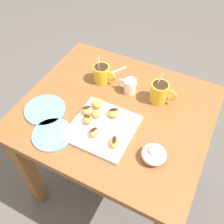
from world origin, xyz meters
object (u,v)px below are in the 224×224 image
beignet_4 (87,111)px  beignet_2 (114,113)px  pastry_plate_square (103,128)px  saucer_sky_left (52,135)px  beignet_1 (94,132)px  saucer_sky_right (45,110)px  beignet_6 (98,104)px  coffee_mug_mustard_left (102,73)px  dining_table (115,128)px  cream_pitcher_white (130,85)px  ice_cream_bowl (154,154)px  beignet_3 (114,142)px  beignet_0 (97,114)px  coffee_mug_mustard_right (160,92)px  beignet_5 (88,119)px

beignet_4 → beignet_2: bearing=21.1°
beignet_2 → pastry_plate_square: bearing=-101.1°
saucer_sky_left → beignet_1: 0.18m
saucer_sky_right → beignet_6: 0.25m
coffee_mug_mustard_left → beignet_6: 0.19m
dining_table → saucer_sky_right: saucer_sky_right is taller
coffee_mug_mustard_left → cream_pitcher_white: size_ratio=1.30×
ice_cream_bowl → beignet_1: (-0.26, -0.02, 0.00)m
beignet_3 → saucer_sky_right: bearing=175.2°
pastry_plate_square → beignet_4: bearing=159.7°
pastry_plate_square → cream_pitcher_white: size_ratio=2.55×
ice_cream_bowl → beignet_0: ice_cream_bowl is taller
saucer_sky_left → saucer_sky_right: (-0.11, 0.10, 0.00)m
dining_table → beignet_1: size_ratio=17.82×
ice_cream_bowl → beignet_0: (-0.30, 0.08, -0.00)m
beignet_0 → beignet_6: size_ratio=0.92×
coffee_mug_mustard_right → beignet_3: size_ratio=2.91×
saucer_sky_right → coffee_mug_mustard_right: bearing=34.0°
ice_cream_bowl → coffee_mug_mustard_right: bearing=106.5°
dining_table → saucer_sky_left: 0.34m
coffee_mug_mustard_left → ice_cream_bowl: coffee_mug_mustard_left is taller
coffee_mug_mustard_right → beignet_0: 0.31m
beignet_0 → beignet_5: 0.05m
dining_table → coffee_mug_mustard_left: 0.28m
saucer_sky_left → saucer_sky_right: bearing=138.5°
saucer_sky_right → beignet_3: bearing=-4.8°
beignet_1 → beignet_2: size_ratio=0.90×
beignet_0 → beignet_2: size_ratio=0.91×
beignet_3 → pastry_plate_square: bearing=146.3°
beignet_1 → beignet_4: (-0.09, 0.09, 0.00)m
beignet_1 → beignet_4: bearing=133.9°
cream_pitcher_white → beignet_4: 0.25m
ice_cream_bowl → saucer_sky_left: ice_cream_bowl is taller
coffee_mug_mustard_left → saucer_sky_left: 0.40m
dining_table → beignet_5: (-0.07, -0.13, 0.18)m
coffee_mug_mustard_left → ice_cream_bowl: bearing=-38.0°
saucer_sky_left → beignet_5: bearing=48.4°
cream_pitcher_white → beignet_6: bearing=-115.9°
saucer_sky_right → beignet_2: beignet_2 is taller
beignet_6 → cream_pitcher_white: bearing=64.1°
beignet_1 → coffee_mug_mustard_left: bearing=112.9°
coffee_mug_mustard_right → beignet_1: size_ratio=3.13×
saucer_sky_left → beignet_4: 0.18m
cream_pitcher_white → beignet_4: cream_pitcher_white is taller
pastry_plate_square → beignet_2: (0.02, 0.08, 0.03)m
beignet_1 → pastry_plate_square: bearing=78.3°
cream_pitcher_white → beignet_5: size_ratio=2.30×
beignet_1 → beignet_5: size_ratio=1.07×
pastry_plate_square → beignet_4: 0.11m
coffee_mug_mustard_left → saucer_sky_left: (-0.03, -0.40, -0.04)m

